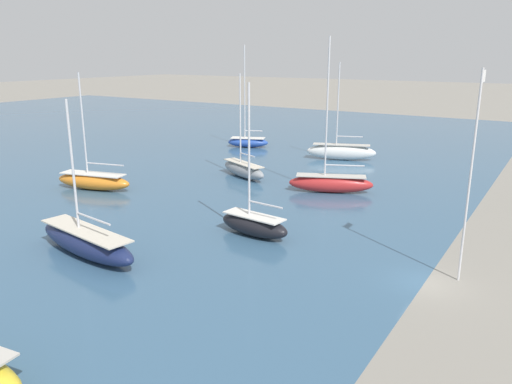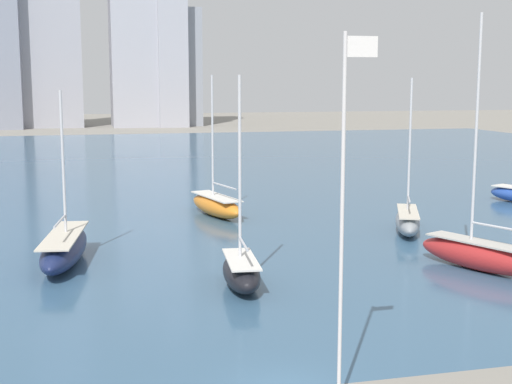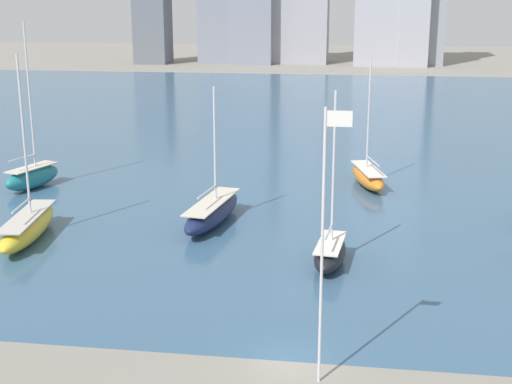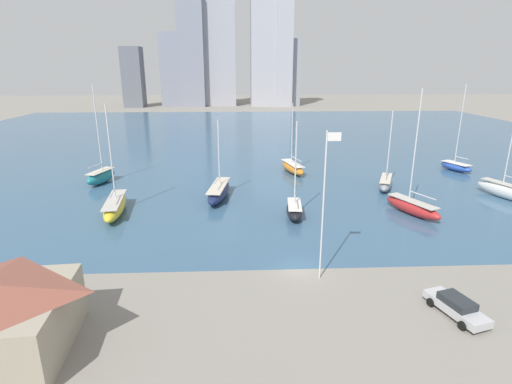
# 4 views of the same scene
# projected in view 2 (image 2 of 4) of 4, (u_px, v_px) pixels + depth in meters

# --- Properties ---
(harbor_water) EXTENTS (180.00, 140.00, 0.00)m
(harbor_water) POSITION_uv_depth(u_px,v_px,m) (137.00, 171.00, 94.23)
(harbor_water) COLOR #385B7A
(harbor_water) RESTS_ON ground_plane
(flag_pole) EXTENTS (1.24, 0.14, 13.27)m
(flag_pole) POSITION_uv_depth(u_px,v_px,m) (343.00, 212.00, 24.72)
(flag_pole) COLOR silver
(flag_pole) RESTS_ON ground_plane
(distant_city_skyline) EXTENTS (83.84, 20.68, 74.48)m
(distant_city_skyline) POSITION_uv_depth(u_px,v_px,m) (69.00, 22.00, 183.84)
(distant_city_skyline) COLOR slate
(distant_city_skyline) RESTS_ON ground_plane
(sailboat_orange) EXTENTS (4.24, 9.02, 12.23)m
(sailboat_orange) POSITION_uv_depth(u_px,v_px,m) (216.00, 205.00, 62.37)
(sailboat_orange) COLOR orange
(sailboat_orange) RESTS_ON harbor_water
(sailboat_gray) EXTENTS (4.91, 8.10, 11.94)m
(sailboat_gray) POSITION_uv_depth(u_px,v_px,m) (408.00, 220.00, 55.42)
(sailboat_gray) COLOR gray
(sailboat_gray) RESTS_ON harbor_water
(sailboat_navy) EXTENTS (3.92, 11.07, 11.09)m
(sailboat_navy) POSITION_uv_depth(u_px,v_px,m) (64.00, 248.00, 45.80)
(sailboat_navy) COLOR #19234C
(sailboat_navy) RESTS_ON harbor_water
(sailboat_black) EXTENTS (2.62, 6.51, 12.00)m
(sailboat_black) POSITION_uv_depth(u_px,v_px,m) (241.00, 271.00, 40.48)
(sailboat_black) COLOR black
(sailboat_black) RESTS_ON harbor_water
(sailboat_red) EXTENTS (5.34, 8.81, 15.73)m
(sailboat_red) POSITION_uv_depth(u_px,v_px,m) (479.00, 254.00, 44.27)
(sailboat_red) COLOR #B72828
(sailboat_red) RESTS_ON harbor_water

